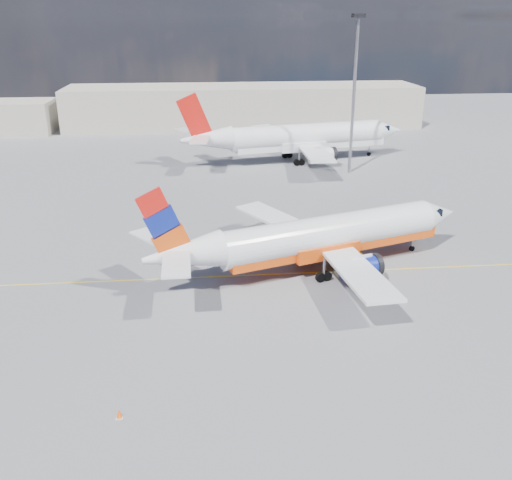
{
  "coord_description": "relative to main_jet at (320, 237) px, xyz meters",
  "views": [
    {
      "loc": [
        -3.87,
        -41.75,
        21.01
      ],
      "look_at": [
        0.46,
        2.44,
        3.5
      ],
      "focal_mm": 40.0,
      "sensor_mm": 36.0,
      "label": 1
    }
  ],
  "objects": [
    {
      "name": "floodlight_mast",
      "position": [
        11.04,
        32.74,
        9.63
      ],
      "size": [
        1.55,
        1.55,
        21.29
      ],
      "color": "#94939B",
      "rests_on": "ground"
    },
    {
      "name": "traffic_cone",
      "position": [
        -15.17,
        -18.66,
        -2.86
      ],
      "size": [
        0.4,
        0.4,
        0.55
      ],
      "color": "white",
      "rests_on": "ground"
    },
    {
      "name": "second_jet",
      "position": [
        5.04,
        40.21,
        0.53
      ],
      "size": [
        36.4,
        28.08,
        10.98
      ],
      "rotation": [
        0.0,
        0.0,
        0.2
      ],
      "color": "white",
      "rests_on": "ground"
    },
    {
      "name": "taxi_line",
      "position": [
        -6.21,
        -0.61,
        -3.12
      ],
      "size": [
        70.0,
        0.15,
        0.01
      ],
      "primitive_type": "cube",
      "color": "yellow",
      "rests_on": "ground"
    },
    {
      "name": "terminal_main",
      "position": [
        -1.21,
        71.39,
        0.87
      ],
      "size": [
        70.0,
        14.0,
        8.0
      ],
      "primitive_type": "cube",
      "color": "#B5AE9C",
      "rests_on": "ground"
    },
    {
      "name": "gse_tug",
      "position": [
        2.49,
        0.12,
        -2.24
      ],
      "size": [
        2.66,
        1.67,
        1.88
      ],
      "rotation": [
        0.0,
        0.0,
        -0.02
      ],
      "color": "black",
      "rests_on": "ground"
    },
    {
      "name": "main_jet",
      "position": [
        0.0,
        0.0,
        0.0
      ],
      "size": [
        30.89,
        23.44,
        9.39
      ],
      "rotation": [
        0.0,
        0.0,
        0.33
      ],
      "color": "white",
      "rests_on": "ground"
    },
    {
      "name": "ground",
      "position": [
        -6.21,
        -3.61,
        -3.13
      ],
      "size": [
        240.0,
        240.0,
        0.0
      ],
      "primitive_type": "plane",
      "color": "slate",
      "rests_on": "ground"
    }
  ]
}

